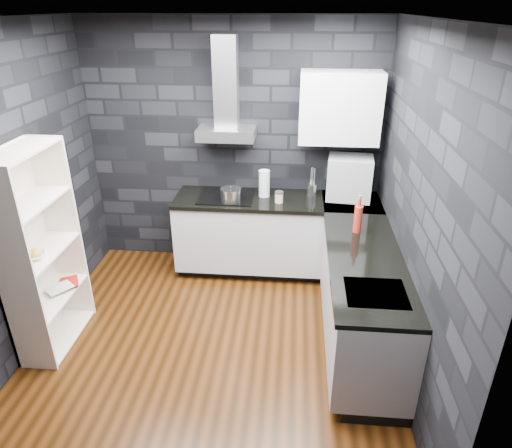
# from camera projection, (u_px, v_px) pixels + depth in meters

# --- Properties ---
(ground) EXTENTS (3.20, 3.20, 0.00)m
(ground) POSITION_uv_depth(u_px,v_px,m) (213.00, 342.00, 4.16)
(ground) COLOR #3F1E09
(ceiling) EXTENTS (3.20, 3.20, 0.00)m
(ceiling) POSITION_uv_depth(u_px,v_px,m) (197.00, 18.00, 2.98)
(ceiling) COLOR white
(wall_back) EXTENTS (3.20, 0.05, 2.70)m
(wall_back) POSITION_uv_depth(u_px,v_px,m) (234.00, 148.00, 5.02)
(wall_back) COLOR black
(wall_back) RESTS_ON ground
(wall_front) EXTENTS (3.20, 0.05, 2.70)m
(wall_front) POSITION_uv_depth(u_px,v_px,m) (141.00, 348.00, 2.11)
(wall_front) COLOR black
(wall_front) RESTS_ON ground
(wall_left) EXTENTS (0.05, 3.20, 2.70)m
(wall_left) POSITION_uv_depth(u_px,v_px,m) (9.00, 200.00, 3.70)
(wall_left) COLOR black
(wall_left) RESTS_ON ground
(wall_right) EXTENTS (0.05, 3.20, 2.70)m
(wall_right) POSITION_uv_depth(u_px,v_px,m) (419.00, 215.00, 3.44)
(wall_right) COLOR black
(wall_right) RESTS_ON ground
(toekick_back) EXTENTS (2.18, 0.50, 0.10)m
(toekick_back) POSITION_uv_depth(u_px,v_px,m) (276.00, 265.00, 5.29)
(toekick_back) COLOR black
(toekick_back) RESTS_ON ground
(toekick_right) EXTENTS (0.50, 1.78, 0.10)m
(toekick_right) POSITION_uv_depth(u_px,v_px,m) (362.00, 340.00, 4.12)
(toekick_right) COLOR black
(toekick_right) RESTS_ON ground
(counter_back_cab) EXTENTS (2.20, 0.60, 0.76)m
(counter_back_cab) POSITION_uv_depth(u_px,v_px,m) (276.00, 233.00, 5.07)
(counter_back_cab) COLOR #BABABF
(counter_back_cab) RESTS_ON ground
(counter_right_cab) EXTENTS (0.60, 1.80, 0.76)m
(counter_right_cab) POSITION_uv_depth(u_px,v_px,m) (362.00, 300.00, 3.93)
(counter_right_cab) COLOR #BABABF
(counter_right_cab) RESTS_ON ground
(counter_back_top) EXTENTS (2.20, 0.62, 0.04)m
(counter_back_top) POSITION_uv_depth(u_px,v_px,m) (277.00, 201.00, 4.89)
(counter_back_top) COLOR black
(counter_back_top) RESTS_ON counter_back_cab
(counter_right_top) EXTENTS (0.62, 1.80, 0.04)m
(counter_right_top) POSITION_uv_depth(u_px,v_px,m) (366.00, 260.00, 3.76)
(counter_right_top) COLOR black
(counter_right_top) RESTS_ON counter_right_cab
(counter_corner_top) EXTENTS (0.62, 0.62, 0.04)m
(counter_corner_top) POSITION_uv_depth(u_px,v_px,m) (352.00, 203.00, 4.83)
(counter_corner_top) COLOR black
(counter_corner_top) RESTS_ON counter_right_cab
(hood_body) EXTENTS (0.60, 0.34, 0.12)m
(hood_body) POSITION_uv_depth(u_px,v_px,m) (226.00, 134.00, 4.76)
(hood_body) COLOR silver
(hood_body) RESTS_ON wall_back
(hood_chimney) EXTENTS (0.24, 0.20, 0.90)m
(hood_chimney) POSITION_uv_depth(u_px,v_px,m) (226.00, 82.00, 4.60)
(hood_chimney) COLOR silver
(hood_chimney) RESTS_ON hood_body
(upper_cabinet) EXTENTS (0.80, 0.35, 0.70)m
(upper_cabinet) POSITION_uv_depth(u_px,v_px,m) (340.00, 108.00, 4.54)
(upper_cabinet) COLOR silver
(upper_cabinet) RESTS_ON wall_back
(cooktop) EXTENTS (0.58, 0.50, 0.01)m
(cooktop) POSITION_uv_depth(u_px,v_px,m) (226.00, 196.00, 4.93)
(cooktop) COLOR black
(cooktop) RESTS_ON counter_back_top
(sink_rim) EXTENTS (0.44, 0.40, 0.01)m
(sink_rim) POSITION_uv_depth(u_px,v_px,m) (376.00, 293.00, 3.30)
(sink_rim) COLOR silver
(sink_rim) RESTS_ON counter_right_top
(pot) EXTENTS (0.23, 0.23, 0.12)m
(pot) POSITION_uv_depth(u_px,v_px,m) (231.00, 195.00, 4.78)
(pot) COLOR silver
(pot) RESTS_ON cooktop
(glass_vase) EXTENTS (0.14, 0.14, 0.29)m
(glass_vase) POSITION_uv_depth(u_px,v_px,m) (264.00, 183.00, 4.89)
(glass_vase) COLOR white
(glass_vase) RESTS_ON counter_back_top
(storage_jar) EXTENTS (0.10, 0.10, 0.11)m
(storage_jar) POSITION_uv_depth(u_px,v_px,m) (279.00, 198.00, 4.77)
(storage_jar) COLOR #CFB689
(storage_jar) RESTS_ON counter_back_top
(utensil_crock) EXTENTS (0.14, 0.14, 0.13)m
(utensil_crock) POSITION_uv_depth(u_px,v_px,m) (312.00, 190.00, 4.94)
(utensil_crock) COLOR silver
(utensil_crock) RESTS_ON counter_back_top
(appliance_garage) EXTENTS (0.49, 0.40, 0.46)m
(appliance_garage) POSITION_uv_depth(u_px,v_px,m) (349.00, 178.00, 4.81)
(appliance_garage) COLOR #9EA2A5
(appliance_garage) RESTS_ON counter_back_top
(red_bottle) EXTENTS (0.08, 0.08, 0.25)m
(red_bottle) POSITION_uv_depth(u_px,v_px,m) (358.00, 219.00, 4.12)
(red_bottle) COLOR #B0291D
(red_bottle) RESTS_ON counter_right_top
(bookshelf) EXTENTS (0.34, 0.80, 1.80)m
(bookshelf) POSITION_uv_depth(u_px,v_px,m) (41.00, 253.00, 3.82)
(bookshelf) COLOR silver
(bookshelf) RESTS_ON ground
(fruit_bowl) EXTENTS (0.26, 0.26, 0.05)m
(fruit_bowl) POSITION_uv_depth(u_px,v_px,m) (33.00, 255.00, 3.71)
(fruit_bowl) COLOR white
(fruit_bowl) RESTS_ON bookshelf
(book_red) EXTENTS (0.14, 0.09, 0.21)m
(book_red) POSITION_uv_depth(u_px,v_px,m) (59.00, 276.00, 4.11)
(book_red) COLOR maroon
(book_red) RESTS_ON bookshelf
(book_second) EXTENTS (0.13, 0.11, 0.22)m
(book_second) POSITION_uv_depth(u_px,v_px,m) (53.00, 275.00, 4.08)
(book_second) COLOR #B2B2B2
(book_second) RESTS_ON bookshelf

